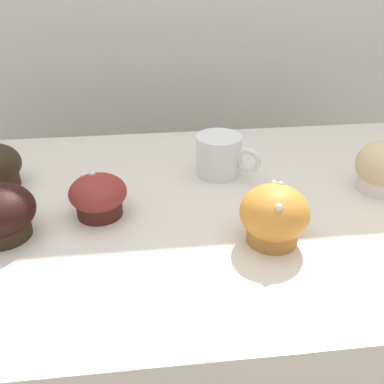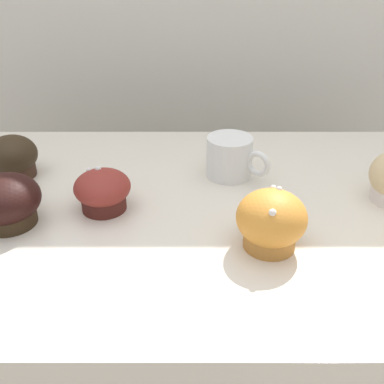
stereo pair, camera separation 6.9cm
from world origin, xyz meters
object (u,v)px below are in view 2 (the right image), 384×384
Objects in this scene: muffin_front_center at (101,191)px; muffin_back_center at (270,221)px; coffee_cup at (229,156)px; muffin_front_right at (11,158)px; muffin_back_right at (4,202)px.

muffin_front_center is 0.92× the size of muffin_back_center.
coffee_cup reaches higher than muffin_front_center.
coffee_cup is (0.40, 0.00, 0.00)m from muffin_front_right.
muffin_front_right is (-0.19, 0.12, 0.00)m from muffin_front_center.
muffin_front_center is at bearing 158.08° from muffin_back_center.
coffee_cup is at bearing 100.43° from muffin_back_center.
muffin_front_center is at bearing -151.18° from coffee_cup.
muffin_back_center is 0.89× the size of coffee_cup.
muffin_front_right is at bearing 147.77° from muffin_front_center.
muffin_back_center is 0.22m from coffee_cup.
muffin_back_right is 0.95× the size of coffee_cup.
muffin_front_right reaches higher than coffee_cup.
muffin_front_right is at bearing 106.29° from muffin_back_right.
muffin_back_right reaches higher than muffin_front_right.
muffin_back_center is at bearing -26.50° from muffin_front_right.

